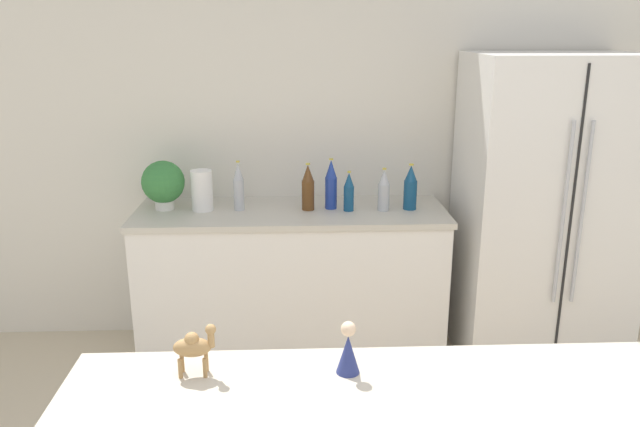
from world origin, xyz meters
TOP-DOWN VIEW (x-y plane):
  - wall_back at (0.00, 2.73)m, footprint 8.00×0.06m
  - back_counter at (-0.40, 2.40)m, footprint 1.82×0.63m
  - refrigerator at (1.09, 2.33)m, footprint 0.95×0.73m
  - potted_plant at (-1.14, 2.44)m, footprint 0.25×0.25m
  - paper_towel_roll at (-0.92, 2.41)m, footprint 0.12×0.12m
  - back_bottle_0 at (0.30, 2.39)m, footprint 0.08×0.08m
  - back_bottle_1 at (-0.06, 2.37)m, footprint 0.06×0.06m
  - back_bottle_2 at (-0.16, 2.42)m, footprint 0.07×0.07m
  - back_bottle_3 at (-0.30, 2.40)m, footprint 0.07×0.07m
  - back_bottle_4 at (0.14, 2.37)m, footprint 0.07×0.07m
  - back_bottle_5 at (-0.70, 2.41)m, footprint 0.06×0.06m
  - camel_figurine at (-0.66, 0.45)m, footprint 0.12×0.06m
  - wise_man_figurine_blue at (-0.23, 0.44)m, footprint 0.07×0.07m

SIDE VIEW (x-z plane):
  - back_counter at x=-0.40m, z-range 0.00..0.92m
  - refrigerator at x=1.09m, z-range 0.00..1.81m
  - back_bottle_1 at x=-0.06m, z-range 0.91..1.14m
  - paper_towel_roll at x=-0.92m, z-range 0.91..1.15m
  - back_bottle_4 at x=0.14m, z-range 0.91..1.16m
  - back_bottle_0 at x=0.30m, z-range 0.91..1.18m
  - back_bottle_3 at x=-0.30m, z-range 0.91..1.19m
  - back_bottle_5 at x=-0.70m, z-range 0.91..1.20m
  - back_bottle_2 at x=-0.16m, z-range 0.91..1.21m
  - potted_plant at x=-1.14m, z-range 0.93..1.22m
  - wise_man_figurine_blue at x=-0.23m, z-range 0.99..1.15m
  - camel_figurine at x=-0.66m, z-range 1.02..1.17m
  - wall_back at x=0.00m, z-range 0.00..2.55m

